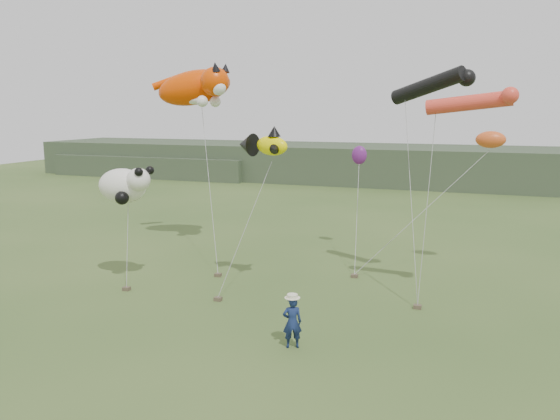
# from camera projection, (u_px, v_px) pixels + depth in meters

# --- Properties ---
(ground) EXTENTS (120.00, 120.00, 0.00)m
(ground) POSITION_uv_depth(u_px,v_px,m) (254.00, 343.00, 18.81)
(ground) COLOR #385123
(ground) RESTS_ON ground
(headland) EXTENTS (90.00, 13.00, 4.00)m
(headland) POSITION_uv_depth(u_px,v_px,m) (381.00, 165.00, 60.89)
(headland) COLOR #2D3D28
(headland) RESTS_ON ground
(festival_attendant) EXTENTS (0.77, 0.67, 1.79)m
(festival_attendant) POSITION_uv_depth(u_px,v_px,m) (292.00, 322.00, 18.29)
(festival_attendant) COLOR #14224E
(festival_attendant) RESTS_ON ground
(sandbag_anchors) EXTENTS (12.76, 5.56, 0.16)m
(sandbag_anchors) POSITION_uv_depth(u_px,v_px,m) (265.00, 288.00, 24.35)
(sandbag_anchors) COLOR brown
(sandbag_anchors) RESTS_ON ground
(cat_kite) EXTENTS (5.48, 3.18, 2.58)m
(cat_kite) POSITION_uv_depth(u_px,v_px,m) (199.00, 87.00, 29.85)
(cat_kite) COLOR #DF3D00
(cat_kite) RESTS_ON ground
(fish_kite) EXTENTS (2.68, 1.77, 1.32)m
(fish_kite) POSITION_uv_depth(u_px,v_px,m) (262.00, 145.00, 23.21)
(fish_kite) COLOR #FDEF00
(fish_kite) RESTS_ON ground
(tube_kites) EXTENTS (5.13, 3.84, 1.96)m
(tube_kites) POSITION_uv_depth(u_px,v_px,m) (451.00, 92.00, 21.92)
(tube_kites) COLOR black
(tube_kites) RESTS_ON ground
(panda_kite) EXTENTS (2.74, 1.77, 1.70)m
(panda_kite) POSITION_uv_depth(u_px,v_px,m) (125.00, 185.00, 24.47)
(panda_kite) COLOR white
(panda_kite) RESTS_ON ground
(misc_kites) EXTENTS (7.75, 2.70, 1.97)m
(misc_kites) POSITION_uv_depth(u_px,v_px,m) (439.00, 146.00, 27.19)
(misc_kites) COLOR #DB531F
(misc_kites) RESTS_ON ground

